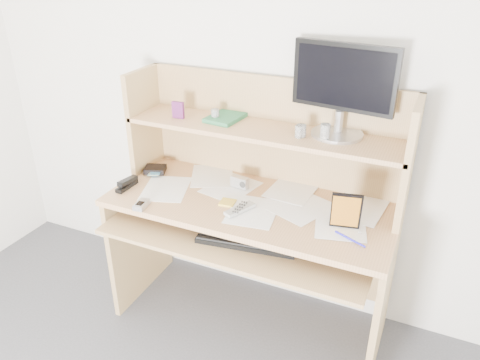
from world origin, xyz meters
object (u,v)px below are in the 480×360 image
at_px(tv_remote, 240,209).
at_px(monitor, 343,87).
at_px(game_case, 346,211).
at_px(desk, 256,204).
at_px(keyboard, 248,239).

xyz_separation_m(tv_remote, monitor, (0.35, 0.33, 0.54)).
distance_m(tv_remote, game_case, 0.49).
height_order(desk, game_case, desk).
relative_size(keyboard, game_case, 2.61).
bearing_deg(game_case, desk, 151.34).
distance_m(tv_remote, monitor, 0.73).
distance_m(keyboard, tv_remote, 0.14).
distance_m(desk, tv_remote, 0.20).
bearing_deg(game_case, monitor, 101.75).
relative_size(keyboard, monitor, 1.00).
height_order(desk, monitor, monitor).
height_order(keyboard, game_case, game_case).
relative_size(keyboard, tv_remote, 2.94).
bearing_deg(keyboard, tv_remote, 126.60).
relative_size(desk, tv_remote, 8.57).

